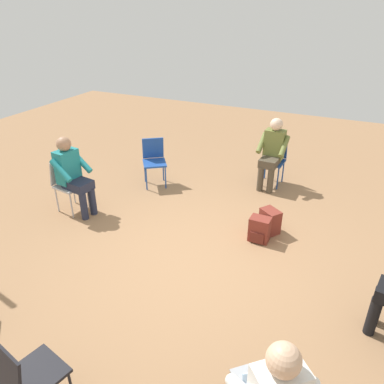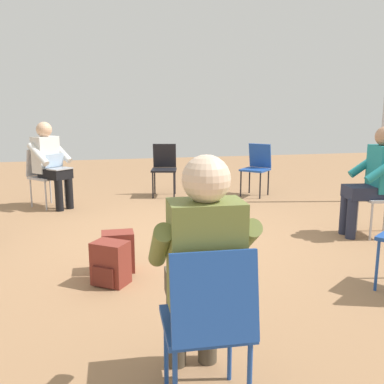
% 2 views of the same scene
% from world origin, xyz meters
% --- Properties ---
extents(ground_plane, '(15.39, 15.39, 0.00)m').
position_xyz_m(ground_plane, '(0.00, 0.00, 0.00)').
color(ground_plane, '#99704C').
extents(chair_east, '(0.49, 0.45, 0.85)m').
position_xyz_m(chair_east, '(2.33, -0.38, 0.50)').
color(chair_east, '#B7B7BC').
rests_on(chair_east, ground).
extents(chair_north, '(0.48, 0.51, 0.85)m').
position_xyz_m(chair_north, '(0.25, 2.42, 0.50)').
color(chair_north, black).
rests_on(chair_north, ground).
extents(chair_south, '(0.42, 0.45, 0.85)m').
position_xyz_m(chair_south, '(-0.38, -2.76, 0.50)').
color(chair_south, '#1E4799').
rests_on(chair_south, ground).
extents(chair_southeast, '(0.57, 0.58, 0.85)m').
position_xyz_m(chair_southeast, '(1.57, -1.79, 0.50)').
color(chair_southeast, '#1E4799').
rests_on(chair_southeast, ground).
extents(person_in_teal, '(0.55, 0.54, 1.24)m').
position_xyz_m(person_in_teal, '(2.17, -0.36, 0.69)').
color(person_in_teal, '#23283D').
rests_on(person_in_teal, ground).
extents(person_in_olive, '(0.51, 0.53, 1.24)m').
position_xyz_m(person_in_olive, '(-0.37, -2.59, 0.69)').
color(person_in_olive, '#4C4233').
rests_on(person_in_olive, ground).
extents(backpack_near_laptop_user, '(0.34, 0.33, 0.36)m').
position_xyz_m(backpack_near_laptop_user, '(-0.76, -1.08, 0.16)').
color(backpack_near_laptop_user, maroon).
rests_on(backpack_near_laptop_user, ground).
extents(backpack_by_empty_chair, '(0.28, 0.25, 0.36)m').
position_xyz_m(backpack_by_empty_chair, '(-0.69, -0.81, 0.16)').
color(backpack_by_empty_chair, maroon).
rests_on(backpack_by_empty_chair, ground).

